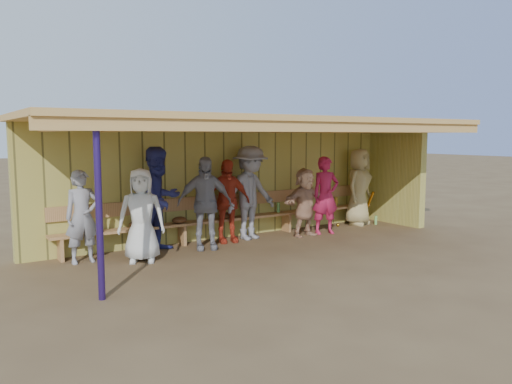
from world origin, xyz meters
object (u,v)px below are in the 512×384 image
at_px(player_e, 250,193).
at_px(player_f, 305,202).
at_px(player_a, 82,217).
at_px(bench, 236,213).
at_px(player_c, 159,199).
at_px(player_extra, 205,203).
at_px(player_h, 359,187).
at_px(player_g, 326,195).
at_px(player_d, 226,201).
at_px(player_b, 141,215).

bearing_deg(player_e, player_f, -28.81).
relative_size(player_a, bench, 0.21).
xyz_separation_m(player_c, player_extra, (0.79, -0.31, -0.09)).
height_order(player_h, player_extra, player_h).
bearing_deg(player_c, player_g, -25.39).
xyz_separation_m(player_f, player_h, (1.98, 0.39, 0.19)).
relative_size(player_c, player_g, 1.15).
xyz_separation_m(player_e, player_extra, (-1.23, -0.31, -0.09)).
distance_m(player_d, bench, 0.61).
bearing_deg(bench, player_extra, -150.04).
bearing_deg(player_g, player_d, -175.94).
distance_m(player_e, player_f, 1.24).
distance_m(player_c, player_d, 1.45).
relative_size(player_d, bench, 0.22).
distance_m(player_c, player_h, 5.15).
xyz_separation_m(player_b, player_f, (3.74, 0.18, -0.07)).
height_order(player_d, player_extra, player_extra).
xyz_separation_m(player_d, bench, (0.42, 0.31, -0.32)).
bearing_deg(player_extra, player_h, 22.33).
xyz_separation_m(player_a, player_f, (4.60, -0.29, -0.06)).
bearing_deg(player_extra, player_b, -151.21).
height_order(player_b, player_h, player_h).
bearing_deg(player_h, player_g, 177.59).
xyz_separation_m(player_d, player_f, (1.73, -0.39, -0.11)).
xyz_separation_m(player_b, player_h, (5.72, 0.57, 0.12)).
distance_m(player_g, player_h, 1.50).
height_order(player_b, player_f, player_b).
height_order(player_b, player_d, player_d).
bearing_deg(bench, player_d, -143.77).
height_order(player_a, player_b, player_b).
bearing_deg(player_f, player_g, -10.53).
bearing_deg(player_b, player_g, 26.60).
xyz_separation_m(player_f, player_g, (0.55, -0.04, 0.11)).
xyz_separation_m(player_b, player_d, (2.01, 0.57, 0.04)).
relative_size(player_f, player_g, 0.87).
relative_size(player_extra, bench, 0.23).
distance_m(player_d, player_g, 2.32).
bearing_deg(player_c, player_e, -18.85).
height_order(player_a, player_extra, player_extra).
bearing_deg(player_d, player_e, 10.90).
height_order(player_g, player_h, player_h).
height_order(player_d, player_g, player_g).
height_order(player_c, player_e, player_c).
distance_m(player_c, player_g, 3.75).
bearing_deg(player_h, player_c, 161.03).
height_order(player_c, player_d, player_c).
bearing_deg(player_extra, player_g, 16.02).
relative_size(player_b, player_g, 0.95).
distance_m(player_f, player_g, 0.56).
height_order(player_d, player_f, player_d).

